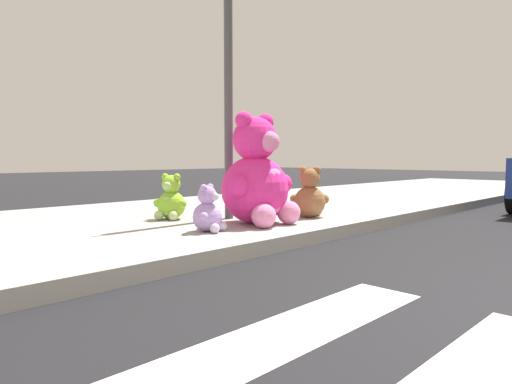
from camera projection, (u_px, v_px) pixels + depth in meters
The scene contains 7 objects.
sidewalk at pixel (127, 226), 5.73m from camera, with size 28.00×4.40×0.15m, color #9E9B93.
sign_pole at pixel (229, 85), 5.75m from camera, with size 0.56×0.11×3.20m.
plush_pink_large at pixel (257, 180), 5.37m from camera, with size 1.01×0.88×1.31m.
plush_brown at pixel (310, 197), 5.99m from camera, with size 0.48×0.47×0.67m.
plush_lime at pixel (171, 201), 5.79m from camera, with size 0.42×0.41×0.58m.
plush_teal at pixel (262, 194), 6.58m from camera, with size 0.44×0.45×0.63m.
plush_lavender at pixel (208, 213), 4.82m from camera, with size 0.37×0.36×0.51m.
Camera 1 is at (-2.93, 0.07, 0.93)m, focal length 32.07 mm.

